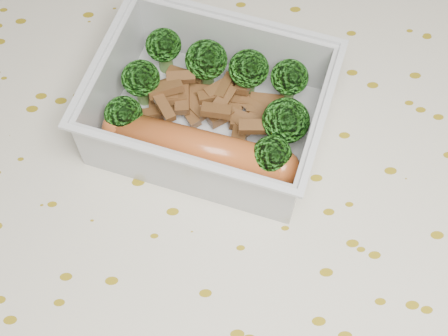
{
  "coord_description": "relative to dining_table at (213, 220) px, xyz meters",
  "views": [
    {
      "loc": [
        -0.0,
        -0.22,
        1.18
      ],
      "look_at": [
        0.01,
        -0.01,
        0.78
      ],
      "focal_mm": 50.0,
      "sensor_mm": 36.0,
      "label": 1
    }
  ],
  "objects": [
    {
      "name": "broccoli_florets",
      "position": [
        0.01,
        0.06,
        0.12
      ],
      "size": [
        0.16,
        0.13,
        0.04
      ],
      "color": "#608C3F",
      "rests_on": "lunch_container"
    },
    {
      "name": "lunch_container",
      "position": [
        0.0,
        0.04,
        0.11
      ],
      "size": [
        0.21,
        0.19,
        0.06
      ],
      "color": "silver",
      "rests_on": "tablecloth"
    },
    {
      "name": "tablecloth",
      "position": [
        0.0,
        0.0,
        0.05
      ],
      "size": [
        1.46,
        0.96,
        0.19
      ],
      "color": "beige",
      "rests_on": "dining_table"
    },
    {
      "name": "sausage",
      "position": [
        -0.01,
        0.01,
        0.11
      ],
      "size": [
        0.15,
        0.07,
        0.03
      ],
      "color": "#B05123",
      "rests_on": "lunch_container"
    },
    {
      "name": "meat_pile",
      "position": [
        0.0,
        0.06,
        0.1
      ],
      "size": [
        0.12,
        0.09,
        0.03
      ],
      "color": "brown",
      "rests_on": "lunch_container"
    },
    {
      "name": "dining_table",
      "position": [
        0.0,
        0.0,
        0.0
      ],
      "size": [
        1.4,
        0.9,
        0.75
      ],
      "color": "brown",
      "rests_on": "ground"
    }
  ]
}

